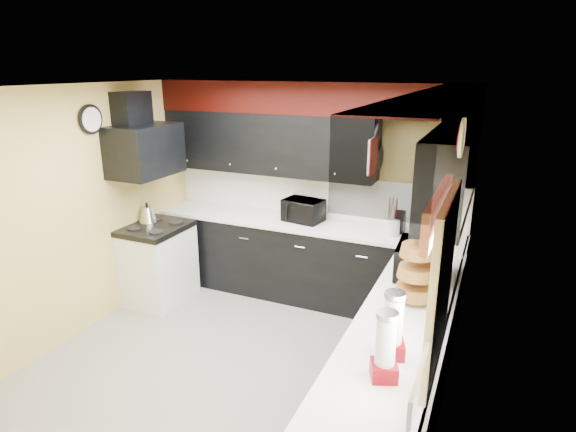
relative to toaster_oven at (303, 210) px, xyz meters
The scene contains 35 objects.
ground 1.87m from the toaster_oven, 89.81° to the right, with size 3.60×3.60×0.00m, color gray.
wall_back 0.32m from the toaster_oven, 88.90° to the left, with size 3.60×0.06×2.50m, color #E0C666.
wall_right 2.38m from the toaster_oven, 40.45° to the right, with size 0.06×3.60×2.50m, color #E0C666.
wall_left 2.37m from the toaster_oven, 139.40° to the right, with size 0.06×3.60×2.50m, color #E0C666.
ceiling 2.10m from the toaster_oven, 89.81° to the right, with size 3.60×3.60×0.06m, color white.
cab_back 0.62m from the toaster_oven, 82.61° to the right, with size 3.60×0.60×0.90m, color black.
cab_right 2.45m from the toaster_oven, 50.70° to the right, with size 0.60×3.00×0.90m, color black.
counter_back 0.15m from the toaster_oven, 82.61° to the right, with size 3.62×0.64×0.04m, color white.
counter_right 2.38m from the toaster_oven, 50.70° to the right, with size 0.64×3.02×0.04m, color white.
splash_back 0.28m from the toaster_oven, 88.86° to the left, with size 3.60×0.02×0.50m, color white.
splash_right 2.37m from the toaster_oven, 40.60° to the right, with size 0.02×3.60×0.50m, color white.
upper_back 0.89m from the toaster_oven, behind, with size 2.60×0.35×0.70m, color black.
upper_right 1.90m from the toaster_oven, 21.40° to the right, with size 0.35×1.80×0.70m, color black.
soffit_back 1.26m from the toaster_oven, 86.47° to the left, with size 3.60×0.36×0.35m, color black.
soffit_right 2.68m from the toaster_oven, 46.60° to the right, with size 0.36×3.24×0.35m, color black.
stove 1.81m from the toaster_oven, 152.19° to the right, with size 0.60×0.75×0.86m, color white.
cooktop 1.70m from the toaster_oven, 152.19° to the right, with size 0.62×0.77×0.06m, color black.
hood 1.88m from the toaster_oven, 152.96° to the right, with size 0.50×0.78×0.55m, color black.
hood_duct 2.17m from the toaster_oven, 154.79° to the right, with size 0.24×0.40×0.40m, color black.
window 3.06m from the toaster_oven, 53.72° to the right, with size 0.03×0.86×0.96m, color white, non-canonical shape.
valance 3.12m from the toaster_oven, 54.57° to the right, with size 0.04×0.88×0.20m, color red.
pan_top 1.25m from the toaster_oven, ahead, with size 0.03×0.22×0.40m, color black, non-canonical shape.
pan_mid 1.08m from the toaster_oven, ahead, with size 0.03×0.28×0.46m, color black, non-canonical shape.
pan_low 1.06m from the toaster_oven, ahead, with size 0.03×0.24×0.42m, color black, non-canonical shape.
cut_board 1.14m from the toaster_oven, 15.95° to the right, with size 0.03×0.26×0.35m, color white.
baskets 2.13m from the toaster_oven, 44.31° to the right, with size 0.27×0.27×0.50m, color brown, non-canonical shape.
clock 2.44m from the toaster_oven, 143.86° to the right, with size 0.03×0.30×0.30m, color black, non-canonical shape.
deco_plate 2.85m from the toaster_oven, 46.78° to the right, with size 0.03×0.24×0.24m, color white, non-canonical shape.
toaster_oven is the anchor object (origin of this frame).
microwave 1.78m from the toaster_oven, 34.45° to the right, with size 0.51×0.35×0.28m, color black.
utensil_crock 1.05m from the toaster_oven, ahead, with size 0.17×0.17×0.18m, color silver.
knife_block 1.11m from the toaster_oven, ahead, with size 0.11×0.15×0.23m, color black.
kettle 1.81m from the toaster_oven, 157.15° to the right, with size 0.20×0.20×0.18m, color #B5B6BA, non-canonical shape.
dispenser_a 2.76m from the toaster_oven, 56.43° to the right, with size 0.15×0.15×0.41m, color #57000C, non-canonical shape.
dispenser_b 2.97m from the toaster_oven, 58.86° to the right, with size 0.15×0.15×0.40m, color #590B09, non-canonical shape.
Camera 1 is at (1.98, -3.38, 2.66)m, focal length 30.00 mm.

